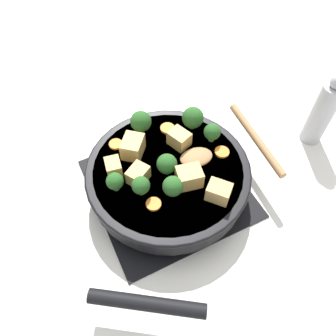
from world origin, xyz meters
TOP-DOWN VIEW (x-y plane):
  - ground_plane at (0.00, 0.00)m, footprint 2.40×2.40m
  - front_burner_grate at (0.00, 0.00)m, footprint 0.31×0.31m
  - skillet_pan at (-0.00, -0.00)m, footprint 0.39×0.44m
  - wooden_spoon at (0.13, -0.01)m, footprint 0.19×0.21m
  - tofu_cube_center_large at (-0.06, 0.00)m, footprint 0.05×0.05m
  - tofu_cube_near_handle at (0.02, -0.05)m, footprint 0.05×0.05m
  - tofu_cube_east_chunk at (-0.05, 0.07)m, footprint 0.06×0.06m
  - tofu_cube_west_chunk at (-0.10, 0.04)m, footprint 0.03×0.04m
  - tofu_cube_back_piece at (0.05, 0.05)m, footprint 0.05×0.05m
  - tofu_cube_front_piece at (0.05, -0.10)m, footprint 0.05×0.05m
  - broccoli_floret_near_spoon at (-0.11, 0.00)m, footprint 0.03×0.03m
  - broccoli_floret_center_top at (-0.01, 0.12)m, footprint 0.05×0.05m
  - broccoli_floret_east_rim at (0.11, 0.03)m, footprint 0.04×0.04m
  - broccoli_floret_west_rim at (-0.01, -0.01)m, footprint 0.04×0.04m
  - broccoli_floret_north_edge at (-0.07, -0.03)m, footprint 0.03×0.03m
  - broccoli_floret_south_cluster at (-0.02, -0.06)m, footprint 0.04×0.04m
  - broccoli_floret_mid_floret at (0.10, 0.08)m, footprint 0.05×0.05m
  - carrot_slice_orange_thin at (0.12, -0.01)m, footprint 0.03×0.03m
  - carrot_slice_near_center at (-0.06, -0.06)m, footprint 0.03×0.03m
  - carrot_slice_edge_slice at (0.05, 0.10)m, footprint 0.03×0.03m
  - carrot_slice_under_broccoli at (-0.07, 0.10)m, footprint 0.03×0.03m
  - pepper_mill at (0.37, -0.02)m, footprint 0.05×0.05m

SIDE VIEW (x-z plane):
  - ground_plane at x=0.00m, z-range 0.00..0.00m
  - front_burner_grate at x=0.00m, z-range 0.00..0.03m
  - skillet_pan at x=0.00m, z-range 0.03..0.08m
  - carrot_slice_orange_thin at x=0.12m, z-range 0.07..0.08m
  - carrot_slice_near_center at x=-0.06m, z-range 0.07..0.08m
  - carrot_slice_edge_slice at x=0.05m, z-range 0.07..0.08m
  - carrot_slice_under_broccoli at x=-0.07m, z-range 0.07..0.08m
  - wooden_spoon at x=0.13m, z-range 0.07..0.09m
  - pepper_mill at x=0.37m, z-range -0.01..0.18m
  - tofu_cube_west_chunk at x=-0.10m, z-range 0.07..0.10m
  - tofu_cube_center_large at x=-0.06m, z-range 0.07..0.11m
  - tofu_cube_back_piece at x=0.05m, z-range 0.07..0.11m
  - tofu_cube_front_piece at x=0.05m, z-range 0.07..0.11m
  - tofu_cube_near_handle at x=0.02m, z-range 0.07..0.11m
  - tofu_cube_east_chunk at x=-0.05m, z-range 0.07..0.11m
  - broccoli_floret_near_spoon at x=-0.11m, z-range 0.08..0.12m
  - broccoli_floret_north_edge at x=-0.07m, z-range 0.08..0.12m
  - broccoli_floret_east_rim at x=0.11m, z-range 0.08..0.12m
  - broccoli_floret_south_cluster at x=-0.02m, z-range 0.08..0.12m
  - broccoli_floret_west_rim at x=-0.01m, z-range 0.08..0.12m
  - broccoli_floret_center_top at x=-0.01m, z-range 0.08..0.13m
  - broccoli_floret_mid_floret at x=0.10m, z-range 0.08..0.13m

